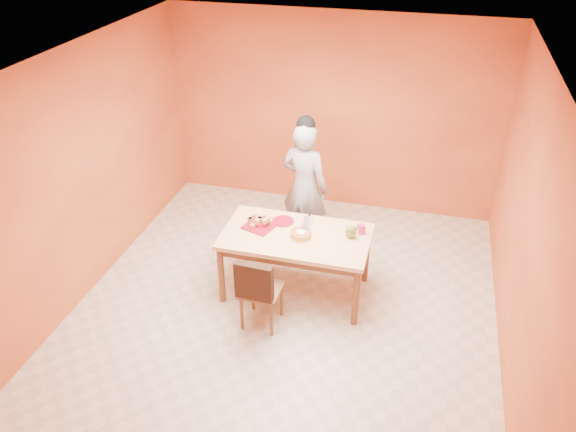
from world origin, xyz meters
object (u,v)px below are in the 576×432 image
(dining_chair, at_px, (261,289))
(egg_ornament, at_px, (351,231))
(person, at_px, (305,187))
(dining_table, at_px, (296,242))
(red_dinner_plate, at_px, (283,221))
(magenta_glass, at_px, (362,229))
(checker_tin, at_px, (360,228))
(sponge_cake, at_px, (301,234))
(pastry_platter, at_px, (260,226))

(dining_chair, xyz_separation_m, egg_ornament, (0.79, 0.72, 0.38))
(person, bearing_deg, dining_table, 113.00)
(person, bearing_deg, red_dinner_plate, 99.09)
(red_dinner_plate, height_order, magenta_glass, magenta_glass)
(dining_table, height_order, egg_ornament, egg_ornament)
(person, distance_m, red_dinner_plate, 0.73)
(magenta_glass, distance_m, checker_tin, 0.10)
(egg_ornament, height_order, magenta_glass, egg_ornament)
(dining_table, xyz_separation_m, sponge_cake, (0.06, -0.04, 0.13))
(dining_table, bearing_deg, egg_ornament, 9.20)
(egg_ornament, distance_m, checker_tin, 0.23)
(red_dinner_plate, xyz_separation_m, egg_ornament, (0.79, -0.13, 0.07))
(pastry_platter, bearing_deg, red_dinner_plate, 36.19)
(egg_ornament, xyz_separation_m, magenta_glass, (0.10, 0.11, -0.02))
(red_dinner_plate, height_order, egg_ornament, egg_ornament)
(person, relative_size, egg_ornament, 10.74)
(egg_ornament, bearing_deg, dining_table, -154.68)
(sponge_cake, relative_size, magenta_glass, 2.14)
(dining_table, bearing_deg, red_dinner_plate, 132.92)
(dining_chair, relative_size, sponge_cake, 3.78)
(dining_chair, xyz_separation_m, pastry_platter, (-0.21, 0.69, 0.31))
(red_dinner_plate, bearing_deg, dining_chair, -90.45)
(pastry_platter, relative_size, red_dinner_plate, 1.29)
(person, relative_size, magenta_glass, 15.37)
(person, relative_size, checker_tin, 17.11)
(dining_chair, relative_size, red_dinner_plate, 3.63)
(dining_table, height_order, person, person)
(magenta_glass, bearing_deg, dining_chair, -136.81)
(dining_table, relative_size, red_dinner_plate, 6.56)
(sponge_cake, distance_m, egg_ornament, 0.54)
(dining_chair, bearing_deg, egg_ornament, 45.15)
(person, xyz_separation_m, checker_tin, (0.79, -0.64, -0.06))
(dining_chair, bearing_deg, red_dinner_plate, 92.26)
(person, xyz_separation_m, egg_ornament, (0.71, -0.85, -0.00))
(egg_ornament, bearing_deg, sponge_cake, -149.86)
(dining_chair, xyz_separation_m, magenta_glass, (0.89, 0.84, 0.36))
(person, xyz_separation_m, pastry_platter, (-0.30, -0.88, -0.07))
(checker_tin, bearing_deg, dining_chair, -133.15)
(checker_tin, bearing_deg, sponge_cake, -150.82)
(sponge_cake, bearing_deg, checker_tin, 29.18)
(dining_table, relative_size, egg_ornament, 10.23)
(dining_chair, distance_m, magenta_glass, 1.27)
(egg_ornament, bearing_deg, pastry_platter, -161.96)
(dining_table, distance_m, egg_ornament, 0.61)
(person, height_order, sponge_cake, person)
(checker_tin, bearing_deg, magenta_glass, -76.09)
(checker_tin, bearing_deg, person, 140.70)
(person, xyz_separation_m, red_dinner_plate, (-0.08, -0.72, -0.07))
(dining_chair, xyz_separation_m, checker_tin, (0.87, 0.93, 0.32))
(dining_chair, relative_size, pastry_platter, 2.82)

